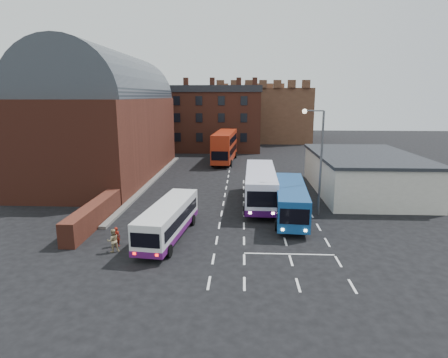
{
  "coord_description": "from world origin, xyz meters",
  "views": [
    {
      "loc": [
        1.81,
        -26.47,
        10.32
      ],
      "look_at": [
        0.0,
        10.0,
        2.2
      ],
      "focal_mm": 30.0,
      "sensor_mm": 36.0,
      "label": 1
    }
  ],
  "objects_px": {
    "bus_red_double": "(225,146)",
    "street_lamp": "(318,152)",
    "bus_white_outbound": "(168,218)",
    "bus_blue": "(291,199)",
    "pedestrian_red": "(116,237)",
    "pedestrian_beige": "(113,241)",
    "bus_white_inbound": "(260,184)"
  },
  "relations": [
    {
      "from": "bus_red_double",
      "to": "street_lamp",
      "type": "distance_m",
      "value": 28.15
    },
    {
      "from": "bus_white_inbound",
      "to": "bus_red_double",
      "type": "bearing_deg",
      "value": -77.22
    },
    {
      "from": "bus_white_outbound",
      "to": "pedestrian_red",
      "type": "distance_m",
      "value": 3.89
    },
    {
      "from": "bus_red_double",
      "to": "bus_white_inbound",
      "type": "bearing_deg",
      "value": 105.35
    },
    {
      "from": "bus_white_outbound",
      "to": "bus_red_double",
      "type": "distance_m",
      "value": 32.65
    },
    {
      "from": "pedestrian_red",
      "to": "pedestrian_beige",
      "type": "relative_size",
      "value": 0.88
    },
    {
      "from": "bus_blue",
      "to": "pedestrian_beige",
      "type": "height_order",
      "value": "bus_blue"
    },
    {
      "from": "bus_white_outbound",
      "to": "bus_red_double",
      "type": "xyz_separation_m",
      "value": [
        2.6,
        32.53,
        1.04
      ]
    },
    {
      "from": "bus_white_outbound",
      "to": "bus_white_inbound",
      "type": "relative_size",
      "value": 0.79
    },
    {
      "from": "bus_white_inbound",
      "to": "street_lamp",
      "type": "xyz_separation_m",
      "value": [
        4.68,
        -3.38,
        3.63
      ]
    },
    {
      "from": "bus_red_double",
      "to": "pedestrian_beige",
      "type": "relative_size",
      "value": 7.54
    },
    {
      "from": "bus_blue",
      "to": "pedestrian_beige",
      "type": "xyz_separation_m",
      "value": [
        -12.83,
        -7.92,
        -0.9
      ]
    },
    {
      "from": "pedestrian_red",
      "to": "bus_white_outbound",
      "type": "bearing_deg",
      "value": -152.87
    },
    {
      "from": "bus_blue",
      "to": "pedestrian_beige",
      "type": "relative_size",
      "value": 6.63
    },
    {
      "from": "bus_white_outbound",
      "to": "bus_blue",
      "type": "xyz_separation_m",
      "value": [
        9.59,
        5.14,
        0.19
      ]
    },
    {
      "from": "street_lamp",
      "to": "bus_blue",
      "type": "bearing_deg",
      "value": -156.69
    },
    {
      "from": "bus_white_inbound",
      "to": "pedestrian_beige",
      "type": "relative_size",
      "value": 7.55
    },
    {
      "from": "bus_white_outbound",
      "to": "pedestrian_beige",
      "type": "xyz_separation_m",
      "value": [
        -3.24,
        -2.79,
        -0.71
      ]
    },
    {
      "from": "bus_white_inbound",
      "to": "pedestrian_beige",
      "type": "bearing_deg",
      "value": 51.2
    },
    {
      "from": "bus_white_inbound",
      "to": "street_lamp",
      "type": "height_order",
      "value": "street_lamp"
    },
    {
      "from": "bus_white_inbound",
      "to": "street_lamp",
      "type": "bearing_deg",
      "value": 145.67
    },
    {
      "from": "pedestrian_beige",
      "to": "pedestrian_red",
      "type": "bearing_deg",
      "value": -111.93
    },
    {
      "from": "pedestrian_red",
      "to": "pedestrian_beige",
      "type": "distance_m",
      "value": 0.97
    },
    {
      "from": "bus_red_double",
      "to": "street_lamp",
      "type": "bearing_deg",
      "value": 113.42
    },
    {
      "from": "bus_white_outbound",
      "to": "bus_blue",
      "type": "height_order",
      "value": "bus_blue"
    },
    {
      "from": "bus_white_outbound",
      "to": "bus_red_double",
      "type": "height_order",
      "value": "bus_red_double"
    },
    {
      "from": "bus_blue",
      "to": "bus_red_double",
      "type": "height_order",
      "value": "bus_red_double"
    },
    {
      "from": "bus_blue",
      "to": "street_lamp",
      "type": "height_order",
      "value": "street_lamp"
    },
    {
      "from": "bus_white_outbound",
      "to": "pedestrian_beige",
      "type": "bearing_deg",
      "value": -132.8
    },
    {
      "from": "bus_red_double",
      "to": "bus_white_outbound",
      "type": "bearing_deg",
      "value": 89.52
    },
    {
      "from": "pedestrian_beige",
      "to": "street_lamp",
      "type": "bearing_deg",
      "value": -177.2
    },
    {
      "from": "bus_white_inbound",
      "to": "bus_white_outbound",
      "type": "bearing_deg",
      "value": 54.43
    }
  ]
}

